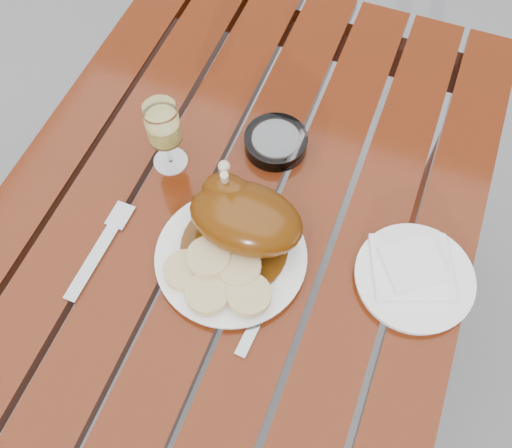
% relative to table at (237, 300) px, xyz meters
% --- Properties ---
extents(ground, '(60.00, 60.00, 0.00)m').
position_rel_table_xyz_m(ground, '(0.00, 0.00, -0.38)').
color(ground, slate).
rests_on(ground, ground).
extents(table, '(0.80, 1.20, 0.75)m').
position_rel_table_xyz_m(table, '(0.00, 0.00, 0.00)').
color(table, maroon).
rests_on(table, ground).
extents(dinner_plate, '(0.27, 0.27, 0.02)m').
position_rel_table_xyz_m(dinner_plate, '(0.03, -0.07, 0.38)').
color(dinner_plate, white).
rests_on(dinner_plate, table).
extents(roast_duck, '(0.19, 0.18, 0.13)m').
position_rel_table_xyz_m(roast_duck, '(0.03, -0.02, 0.44)').
color(roast_duck, '#532A09').
rests_on(roast_duck, dinner_plate).
extents(bread_dumplings, '(0.18, 0.12, 0.03)m').
position_rel_table_xyz_m(bread_dumplings, '(0.03, -0.12, 0.41)').
color(bread_dumplings, '#D7BA83').
rests_on(bread_dumplings, dinner_plate).
extents(wine_glass, '(0.07, 0.07, 0.14)m').
position_rel_table_xyz_m(wine_glass, '(-0.14, 0.07, 0.45)').
color(wine_glass, '#F9E971').
rests_on(wine_glass, table).
extents(side_plate, '(0.23, 0.23, 0.02)m').
position_rel_table_xyz_m(side_plate, '(0.31, -0.00, 0.38)').
color(side_plate, white).
rests_on(side_plate, table).
extents(napkin, '(0.16, 0.15, 0.01)m').
position_rel_table_xyz_m(napkin, '(0.30, 0.01, 0.40)').
color(napkin, white).
rests_on(napkin, side_plate).
extents(ashtray, '(0.13, 0.13, 0.03)m').
position_rel_table_xyz_m(ashtray, '(0.02, 0.17, 0.39)').
color(ashtray, '#B2B7BC').
rests_on(ashtray, table).
extents(fork, '(0.02, 0.17, 0.01)m').
position_rel_table_xyz_m(fork, '(-0.18, -0.14, 0.38)').
color(fork, gray).
rests_on(fork, table).
extents(knife, '(0.03, 0.19, 0.01)m').
position_rel_table_xyz_m(knife, '(0.11, -0.12, 0.38)').
color(knife, gray).
rests_on(knife, table).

